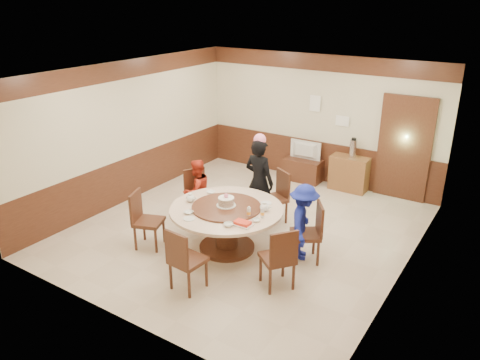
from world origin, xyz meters
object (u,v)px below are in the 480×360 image
Objects in this scene: thermos at (353,149)px; banquet_table at (227,220)px; person_blue at (303,222)px; tv_stand at (303,170)px; shrimp_platter at (242,223)px; side_cabinet at (349,173)px; person_red at (197,191)px; birthday_cake at (226,201)px; television at (304,151)px; person_standing at (259,182)px.

banquet_table is at bearing -102.76° from thermos.
tv_stand is at bearing 4.82° from person_blue.
shrimp_platter is 0.79× the size of thermos.
person_blue reaches higher than tv_stand.
shrimp_platter is at bearing -93.18° from side_cabinet.
person_red is 2.22m from person_blue.
person_red is 0.96× the size of person_blue.
tv_stand is at bearing 179.61° from person_red.
birthday_cake is at bearing -102.53° from side_cabinet.
television is (-0.31, 3.51, 0.18)m from banquet_table.
person_red is 1.20m from birthday_cake.
person_blue is 4.16× the size of shrimp_platter.
side_cabinet is (1.07, 0.03, 0.12)m from tv_stand.
person_red reaches higher than television.
person_blue is 1.73× the size of television.
shrimp_platter is (1.60, -0.94, 0.18)m from person_red.
banquet_table is 2.30× the size of side_cabinet.
person_standing is 2.45m from tv_stand.
person_standing is 1.90× the size of tv_stand.
television is (0.00, 0.00, 0.46)m from tv_stand.
banquet_table is 2.54× the size of television.
person_red reaches higher than thermos.
banquet_table is 1.47× the size of person_blue.
side_cabinet is at bearing -13.46° from person_blue.
banquet_table reaches higher than side_cabinet.
person_red is at bearing 151.60° from banquet_table.
tv_stand is 1.17× the size of television.
birthday_cake is (1.04, -0.55, 0.25)m from person_red.
person_standing reaches higher than tv_stand.
person_standing is 2.55m from thermos.
person_blue reaches higher than person_red.
television is at bearing -79.20° from person_standing.
shrimp_platter is (-0.62, -0.82, 0.15)m from person_blue.
birthday_cake is at bearing 93.76° from television.
person_red is at bearing 149.48° from shrimp_platter.
banquet_table is 5.81× the size of birthday_cake.
thermos reaches higher than banquet_table.
person_blue is (2.22, -0.13, 0.03)m from person_red.
person_red is 1.87m from shrimp_platter.
banquet_table reaches higher than tv_stand.
banquet_table is 6.14× the size of shrimp_platter.
television is at bearing 102.41° from shrimp_platter.
person_blue is 1.28m from birthday_cake.
person_red is 1.50× the size of side_cabinet.
side_cabinet is at bearing 86.82° from shrimp_platter.
person_blue is at bearing -82.65° from side_cabinet.
person_standing reaches higher than shrimp_platter.
person_standing is 2.58m from side_cabinet.
person_blue reaches higher than birthday_cake.
person_standing reaches higher than side_cabinet.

